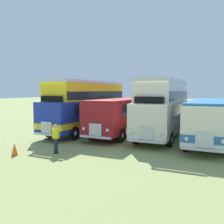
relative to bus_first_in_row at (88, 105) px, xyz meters
The scene contains 6 objects.
bus_first_in_row is the anchor object (origin of this frame).
bus_second_in_row 3.45m from the bus_first_in_row, ahead, with size 2.69×9.88×2.99m.
bus_third_in_row 6.79m from the bus_first_in_row, ahead, with size 2.64×10.04×4.52m.
bus_fourth_in_row 10.20m from the bus_first_in_row, ahead, with size 2.62×11.40×2.99m.
cone_near_end 9.10m from the bus_first_in_row, 88.23° to the right, with size 0.36×0.36×0.72m, color orange.
marshal_person 8.03m from the bus_first_in_row, 74.03° to the right, with size 0.36×0.24×1.73m.
Camera 1 is at (-2.72, -19.28, 3.66)m, focal length 39.13 mm.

